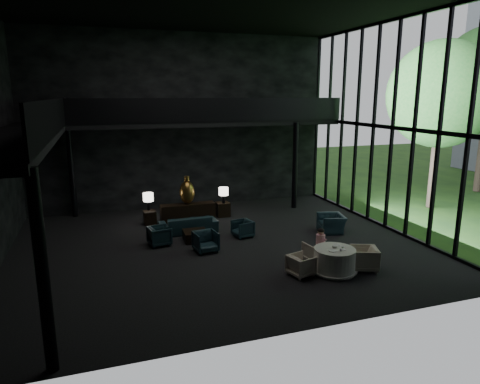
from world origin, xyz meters
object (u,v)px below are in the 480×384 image
object	(u,v)px
window_armchair	(331,221)
child	(321,238)
side_table_left	(150,218)
console	(188,212)
lounge_armchair_south	(206,241)
sofa	(188,221)
table_lamp_left	(148,198)
coffee_table	(195,236)
dining_chair_west	(301,265)
lounge_armchair_west	(159,235)
table_lamp_right	(224,192)
dining_chair_east	(364,257)
lounge_armchair_east	(243,229)
dining_chair_north	(316,252)
dining_table	(334,262)
side_table_right	(223,209)
bronze_urn	(187,192)

from	to	relation	value
window_armchair	child	world-z (taller)	child
side_table_left	child	size ratio (longest dim) A/B	0.87
console	lounge_armchair_south	world-z (taller)	lounge_armchair_south
sofa	window_armchair	xyz separation A→B (m)	(5.30, -1.72, -0.02)
table_lamp_left	lounge_armchair_south	size ratio (longest dim) A/B	0.93
sofa	coffee_table	world-z (taller)	sofa
window_armchair	table_lamp_left	bearing A→B (deg)	-105.65
window_armchair	dining_chair_west	xyz separation A→B (m)	(-2.98, -3.36, -0.14)
sofa	lounge_armchair_west	world-z (taller)	sofa
table_lamp_right	dining_chair_west	world-z (taller)	table_lamp_right
lounge_armchair_south	coffee_table	size ratio (longest dim) A/B	0.92
dining_chair_east	dining_chair_west	world-z (taller)	dining_chair_east
lounge_armchair_east	dining_chair_north	xyz separation A→B (m)	(1.45, -3.01, -0.01)
dining_table	window_armchair	bearing A→B (deg)	60.90
side_table_right	child	xyz separation A→B (m)	(1.52, -5.97, 0.46)
dining_chair_west	window_armchair	bearing A→B (deg)	-56.43
console	table_lamp_right	xyz separation A→B (m)	(1.60, 0.05, 0.75)
side_table_left	table_lamp_right	distance (m)	3.31
side_table_right	lounge_armchair_south	xyz separation A→B (m)	(-1.78, -4.02, 0.08)
window_armchair	dining_table	size ratio (longest dim) A/B	0.73
lounge_armchair_west	lounge_armchair_east	xyz separation A→B (m)	(3.09, -0.08, -0.05)
lounge_armchair_west	lounge_armchair_south	xyz separation A→B (m)	(1.40, -1.14, 0.02)
sofa	dining_table	bearing A→B (deg)	120.87
sofa	lounge_armchair_east	distance (m)	2.18
sofa	dining_chair_east	bearing A→B (deg)	127.23
table_lamp_left	child	xyz separation A→B (m)	(4.72, -6.02, -0.30)
bronze_urn	sofa	distance (m)	1.83
table_lamp_right	coffee_table	distance (m)	3.41
dining_table	dining_chair_east	world-z (taller)	dining_chair_east
lounge_armchair_east	lounge_armchair_south	xyz separation A→B (m)	(-1.69, -1.07, 0.07)
coffee_table	table_lamp_left	bearing A→B (deg)	114.78
side_table_right	window_armchair	world-z (taller)	window_armchair
child	dining_chair_east	bearing A→B (deg)	129.35
console	coffee_table	xyz separation A→B (m)	(-0.27, -2.63, -0.18)
table_lamp_right	lounge_armchair_east	xyz separation A→B (m)	(-0.09, -2.82, -0.80)
console	table_lamp_left	world-z (taller)	table_lamp_left
table_lamp_left	side_table_left	bearing A→B (deg)	-90.00
bronze_urn	coffee_table	xyz separation A→B (m)	(-0.27, -2.69, -1.05)
console	bronze_urn	size ratio (longest dim) A/B	1.94
lounge_armchair_south	dining_chair_north	distance (m)	3.70
lounge_armchair_west	coffee_table	size ratio (longest dim) A/B	0.86
table_lamp_right	table_lamp_left	bearing A→B (deg)	176.71
dining_table	dining_chair_west	bearing A→B (deg)	173.42
table_lamp_left	dining_chair_north	bearing A→B (deg)	-52.80
dining_chair_east	table_lamp_left	bearing A→B (deg)	-120.55
table_lamp_left	table_lamp_right	world-z (taller)	table_lamp_right
bronze_urn	lounge_armchair_west	bearing A→B (deg)	-119.99
table_lamp_left	table_lamp_right	xyz separation A→B (m)	(3.20, -0.18, 0.06)
sofa	dining_chair_west	bearing A→B (deg)	112.55
table_lamp_right	child	size ratio (longest dim) A/B	1.12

